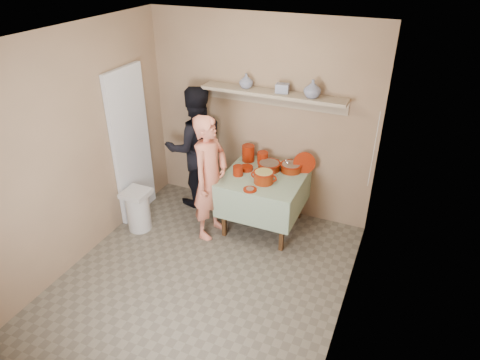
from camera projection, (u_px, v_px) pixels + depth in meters
The scene contains 22 objects.
ground at pixel (201, 283), 4.72m from camera, with size 3.50×3.50×0.00m, color #6A6253.
tile_panel at pixel (131, 145), 5.49m from camera, with size 0.06×0.70×2.00m, color silver.
plate_stack_a at pixel (248, 153), 5.59m from camera, with size 0.16×0.16×0.22m, color #7A1302.
plate_stack_b at pixel (263, 158), 5.52m from camera, with size 0.14×0.14×0.17m, color #7A1302.
bowl_stack at pixel (238, 171), 5.26m from camera, with size 0.13×0.13×0.13m, color #7A1302.
empty_bowl at pixel (246, 168), 5.40m from camera, with size 0.16×0.16×0.05m, color #7A1302.
propped_lid at pixel (304, 163), 5.32m from camera, with size 0.28×0.28×0.02m, color #7A1302.
vase_right at pixel (312, 89), 4.87m from camera, with size 0.20×0.20×0.21m, color navy.
vase_left at pixel (246, 81), 5.19m from camera, with size 0.17×0.17×0.18m, color navy.
ceramic_box at pixel (282, 88), 5.05m from camera, with size 0.15×0.11×0.11m, color navy.
person_cook at pixel (210, 178), 5.16m from camera, with size 0.58×0.38×1.59m, color #EA8065.
person_helper at pixel (196, 147), 5.78m from camera, with size 0.83×0.64×1.70m, color black.
room_shell at pixel (193, 151), 3.93m from camera, with size 3.04×3.54×2.62m.
serving_table at pixel (264, 184), 5.35m from camera, with size 0.97×0.97×0.76m.
cazuela_meat_a at pixel (269, 165), 5.39m from camera, with size 0.30×0.30×0.10m.
cazuela_meat_b at pixel (291, 167), 5.36m from camera, with size 0.28×0.28×0.10m.
ladle at pixel (288, 163), 5.35m from camera, with size 0.08×0.26×0.19m.
cazuela_rice at pixel (264, 176), 5.10m from camera, with size 0.33×0.25×0.14m.
front_plate at pixel (250, 189), 4.97m from camera, with size 0.16×0.16×0.03m.
wall_shelf at pixel (273, 95), 5.15m from camera, with size 1.80×0.25×0.21m.
trash_bin at pixel (138, 210), 5.48m from camera, with size 0.32×0.32×0.56m.
electrical_cord at pixel (374, 150), 4.79m from camera, with size 0.01×0.05×0.90m.
Camera 1 is at (1.80, -3.09, 3.31)m, focal length 32.00 mm.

